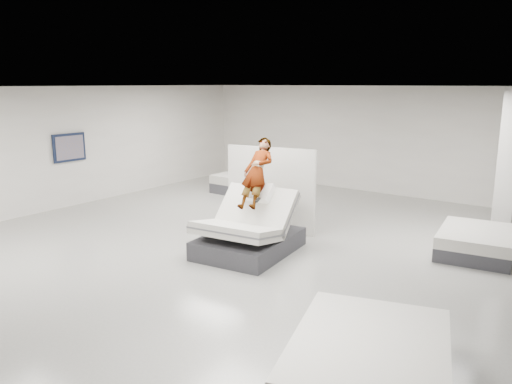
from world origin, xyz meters
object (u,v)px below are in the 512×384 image
divider_panel (271,190)px  flat_bed_right_near (368,366)px  flat_bed_left_far (251,184)px  person (257,187)px  flat_bed_right_far (476,242)px  remote (258,200)px  column (509,163)px  wall_poster (69,148)px  hero_bed (248,233)px

divider_panel → flat_bed_right_near: size_ratio=0.83×
flat_bed_right_near → flat_bed_left_far: (-7.00, 7.26, -0.02)m
divider_panel → flat_bed_left_far: 4.05m
person → divider_panel: divider_panel is taller
flat_bed_left_far → flat_bed_right_near: bearing=-46.0°
flat_bed_right_near → flat_bed_right_far: bearing=91.4°
person → remote: bearing=-57.8°
divider_panel → flat_bed_right_far: bearing=4.3°
divider_panel → column: column is taller
divider_panel → remote: bearing=-74.1°
flat_bed_right_far → wall_poster: bearing=-166.8°
person → flat_bed_right_far: (3.67, 2.21, -1.02)m
hero_bed → column: (3.79, 4.25, 1.20)m
flat_bed_right_near → person: bearing=140.1°
remote → wall_poster: bearing=171.0°
hero_bed → flat_bed_right_near: 4.72m
hero_bed → person: 0.93m
person → hero_bed: bearing=-90.0°
flat_bed_right_near → divider_panel: bearing=134.5°
flat_bed_right_far → hero_bed: bearing=-145.0°
hero_bed → remote: (0.22, 0.01, 0.70)m
remote → flat_bed_right_far: (3.41, 2.54, -0.86)m
flat_bed_right_far → person: bearing=-148.9°
wall_poster → column: bearing=21.9°
remote → column: column is taller
hero_bed → person: size_ratio=1.43×
column → wall_poster: column is taller
wall_poster → flat_bed_right_near: bearing=-17.4°
flat_bed_left_far → remote: bearing=-51.8°
divider_panel → column: size_ratio=0.65×
person → flat_bed_right_far: size_ratio=0.81×
hero_bed → column: bearing=48.3°
divider_panel → wall_poster: (-5.64, -1.24, 0.65)m
flat_bed_right_near → wall_poster: size_ratio=2.66×
hero_bed → divider_panel: bearing=108.6°
person → divider_panel: size_ratio=0.74×
flat_bed_left_far → column: bearing=-1.2°
person → divider_panel: 1.29m
column → divider_panel: bearing=-147.2°
remote → flat_bed_left_far: remote is taller
person → wall_poster: 6.11m
hero_bed → wall_poster: 6.26m
person → flat_bed_right_far: bearing=24.3°
flat_bed_right_far → column: (0.16, 1.71, 1.36)m
divider_panel → hero_bed: bearing=-81.5°
remote → flat_bed_right_near: remote is taller
person → remote: (0.26, -0.32, -0.17)m
flat_bed_right_near → flat_bed_left_far: size_ratio=1.24×
divider_panel → person: bearing=-78.3°
hero_bed → remote: 0.73m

